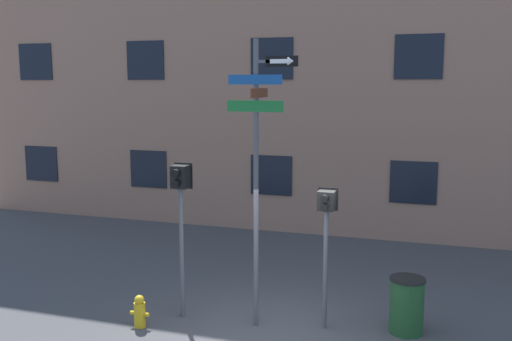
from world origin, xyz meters
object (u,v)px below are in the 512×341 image
pedestrian_signal_right (326,222)px  fire_hydrant (140,312)px  pedestrian_signal_left (180,199)px  street_sign_pole (258,160)px  trash_bin (407,305)px

pedestrian_signal_right → fire_hydrant: size_ratio=4.25×
pedestrian_signal_left → fire_hydrant: bearing=-129.3°
pedestrian_signal_right → fire_hydrant: (-3.15, -0.97, -1.66)m
street_sign_pole → trash_bin: (2.55, 0.52, -2.52)m
pedestrian_signal_right → trash_bin: 2.03m
street_sign_pole → trash_bin: 3.62m
pedestrian_signal_right → fire_hydrant: 3.69m
street_sign_pole → fire_hydrant: street_sign_pole is taller
fire_hydrant → pedestrian_signal_left: bearing=50.7°
trash_bin → pedestrian_signal_right: bearing=-169.7°
pedestrian_signal_left → fire_hydrant: size_ratio=4.88×
trash_bin → fire_hydrant: bearing=-164.9°
street_sign_pole → fire_hydrant: bearing=-160.5°
pedestrian_signal_right → street_sign_pole: bearing=-167.1°
pedestrian_signal_right → trash_bin: (1.40, 0.25, -1.45)m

